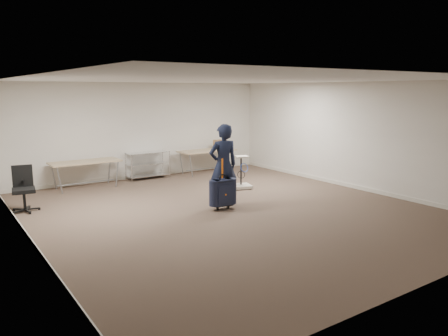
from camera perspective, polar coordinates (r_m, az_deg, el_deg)
ground at (r=9.54m, az=0.70°, el=-5.58°), size 9.00×9.00×0.00m
room_shell at (r=10.65m, az=-3.56°, el=-3.64°), size 8.00×9.00×9.00m
folding_table_left at (r=12.11m, az=-17.68°, el=0.61°), size 1.80×0.75×0.73m
folding_table_right at (r=13.66m, az=-2.25°, el=2.13°), size 1.80×0.75×0.73m
wire_shelf at (r=13.03m, az=-9.93°, el=0.53°), size 1.22×0.47×0.80m
person at (r=9.75m, az=-0.10°, el=0.35°), size 0.74×0.54×1.86m
suitcase at (r=9.53m, az=-0.16°, el=-3.20°), size 0.44×0.28×1.13m
office_chair at (r=10.37m, az=-24.63°, el=-3.54°), size 0.60×0.60×0.99m
equipment_cart at (r=11.62m, az=2.31°, el=-1.55°), size 0.59×0.59×0.87m
cardboard_box at (r=13.99m, az=-0.52°, el=3.12°), size 0.41×0.32×0.28m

